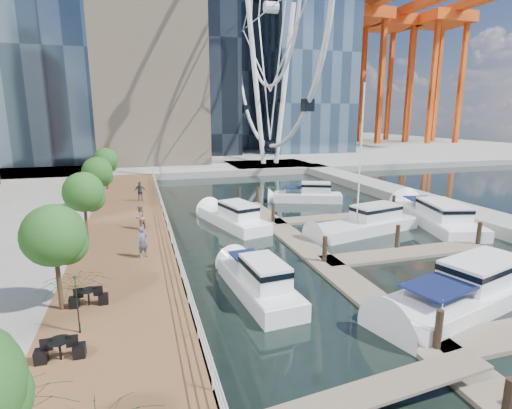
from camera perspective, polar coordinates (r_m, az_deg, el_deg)
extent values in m
plane|color=black|center=(18.12, 12.36, -18.04)|extent=(520.00, 520.00, 0.00)
cube|color=brown|center=(29.84, -18.00, -4.87)|extent=(6.00, 60.00, 1.00)
cube|color=#595954|center=(29.87, -12.24, -4.51)|extent=(0.25, 60.00, 1.00)
cube|color=gray|center=(116.12, -12.65, 8.05)|extent=(200.00, 114.00, 1.00)
cube|color=gray|center=(44.43, 22.79, 0.40)|extent=(4.00, 60.00, 1.00)
cube|color=gray|center=(69.62, 1.98, 5.48)|extent=(14.00, 12.00, 1.00)
cube|color=#6D6051|center=(27.45, 7.88, -6.76)|extent=(2.00, 32.00, 0.20)
cube|color=#6D6051|center=(28.80, 20.58, -6.54)|extent=(12.00, 2.00, 0.20)
cube|color=#6D6051|center=(36.88, 11.31, -1.84)|extent=(12.00, 2.00, 0.20)
cylinder|color=white|center=(68.50, 0.00, 16.68)|extent=(0.80, 0.80, 26.00)
cylinder|color=white|center=(70.07, 4.09, 16.56)|extent=(0.80, 0.80, 26.00)
torus|color=white|center=(71.10, 2.15, 26.32)|extent=(0.70, 44.70, 44.70)
cylinder|color=#3F2B1C|center=(19.19, -26.31, -9.99)|extent=(0.20, 0.20, 2.40)
sphere|color=#265B1E|center=(18.54, -26.94, -3.96)|extent=(2.60, 2.60, 2.60)
cylinder|color=#3F2B1C|center=(28.62, -23.08, -2.47)|extent=(0.20, 0.20, 2.40)
sphere|color=#265B1E|center=(28.18, -23.44, 1.66)|extent=(2.60, 2.60, 2.60)
cylinder|color=#3F2B1C|center=(38.34, -21.49, 1.29)|extent=(0.20, 0.20, 2.40)
sphere|color=#265B1E|center=(38.01, -21.74, 4.39)|extent=(2.60, 2.60, 2.60)
cylinder|color=#3F2B1C|center=(48.17, -20.54, 3.52)|extent=(0.20, 0.20, 2.40)
sphere|color=#265B1E|center=(47.91, -20.73, 6.00)|extent=(2.60, 2.60, 2.60)
imported|color=#4B4D64|center=(24.26, -15.84, -5.21)|extent=(0.81, 0.74, 1.85)
imported|color=#84675B|center=(30.30, -16.26, -1.76)|extent=(1.09, 1.09, 1.78)
imported|color=#373A44|center=(40.23, -16.20, 1.82)|extent=(1.18, 0.64, 1.92)
imported|color=black|center=(16.90, -24.19, -12.83)|extent=(2.72, 2.77, 2.41)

